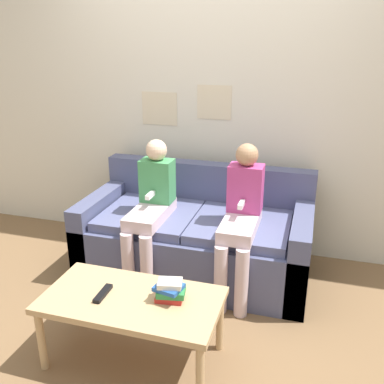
{
  "coord_description": "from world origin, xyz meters",
  "views": [
    {
      "loc": [
        0.82,
        -2.35,
        1.77
      ],
      "look_at": [
        0.0,
        0.41,
        0.7
      ],
      "focal_mm": 40.0,
      "sensor_mm": 36.0,
      "label": 1
    }
  ],
  "objects_px": {
    "coffee_table": "(132,305)",
    "person_left": "(151,206)",
    "couch": "(197,237)",
    "person_right": "(241,215)",
    "tv_remote": "(103,293)"
  },
  "relations": [
    {
      "from": "coffee_table",
      "to": "person_left",
      "type": "bearing_deg",
      "value": 104.58
    },
    {
      "from": "couch",
      "to": "person_right",
      "type": "relative_size",
      "value": 1.6
    },
    {
      "from": "couch",
      "to": "person_left",
      "type": "distance_m",
      "value": 0.47
    },
    {
      "from": "couch",
      "to": "tv_remote",
      "type": "bearing_deg",
      "value": -101.77
    },
    {
      "from": "person_left",
      "to": "tv_remote",
      "type": "distance_m",
      "value": 0.9
    },
    {
      "from": "person_left",
      "to": "tv_remote",
      "type": "bearing_deg",
      "value": -85.86
    },
    {
      "from": "couch",
      "to": "person_left",
      "type": "bearing_deg",
      "value": -144.61
    },
    {
      "from": "person_left",
      "to": "tv_remote",
      "type": "height_order",
      "value": "person_left"
    },
    {
      "from": "couch",
      "to": "person_right",
      "type": "bearing_deg",
      "value": -28.72
    },
    {
      "from": "coffee_table",
      "to": "person_right",
      "type": "xyz_separation_m",
      "value": [
        0.44,
        0.87,
        0.23
      ]
    },
    {
      "from": "coffee_table",
      "to": "person_left",
      "type": "relative_size",
      "value": 0.94
    },
    {
      "from": "coffee_table",
      "to": "person_left",
      "type": "height_order",
      "value": "person_left"
    },
    {
      "from": "person_left",
      "to": "person_right",
      "type": "bearing_deg",
      "value": 0.24
    },
    {
      "from": "person_left",
      "to": "couch",
      "type": "bearing_deg",
      "value": 35.39
    },
    {
      "from": "tv_remote",
      "to": "couch",
      "type": "bearing_deg",
      "value": 76.97
    }
  ]
}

